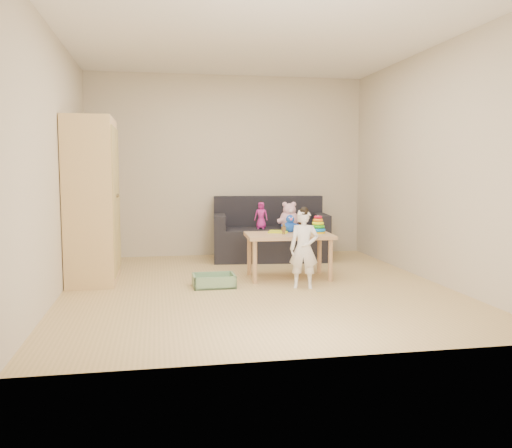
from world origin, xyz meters
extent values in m
plane|color=tan|center=(0.00, 0.00, 0.00)|extent=(4.50, 4.50, 0.00)
plane|color=white|center=(0.00, 0.00, 2.60)|extent=(4.50, 4.50, 0.00)
plane|color=beige|center=(0.00, 2.25, 1.30)|extent=(4.00, 0.00, 4.00)
plane|color=beige|center=(0.00, -2.25, 1.30)|extent=(4.00, 0.00, 4.00)
plane|color=beige|center=(-2.00, 0.00, 1.30)|extent=(0.00, 4.50, 4.50)
plane|color=beige|center=(2.00, 0.00, 1.30)|extent=(0.00, 4.50, 4.50)
cube|color=#EBB881|center=(-1.74, 0.65, 0.91)|extent=(0.50, 1.01, 1.82)
cube|color=black|center=(0.52, 1.71, 0.22)|extent=(1.64, 0.94, 0.44)
cube|color=tan|center=(0.46, 0.39, 0.26)|extent=(1.01, 0.66, 0.52)
imported|color=white|center=(0.49, -0.15, 0.41)|extent=(0.35, 0.28, 0.82)
imported|color=#C92591|center=(0.38, 1.64, 0.62)|extent=(0.21, 0.17, 0.36)
cylinder|color=yellow|center=(0.81, 0.39, 0.53)|extent=(0.17, 0.17, 0.02)
cylinder|color=silver|center=(0.81, 0.39, 0.62)|extent=(0.02, 0.02, 0.20)
torus|color=blue|center=(0.81, 0.39, 0.55)|extent=(0.18, 0.18, 0.04)
torus|color=#269C18|center=(0.81, 0.39, 0.59)|extent=(0.16, 0.16, 0.04)
torus|color=#EBFF0D|center=(0.81, 0.39, 0.63)|extent=(0.14, 0.14, 0.04)
torus|color=orange|center=(0.81, 0.39, 0.67)|extent=(0.12, 0.12, 0.04)
torus|color=red|center=(0.81, 0.39, 0.70)|extent=(0.10, 0.10, 0.03)
cylinder|color=black|center=(0.66, 0.59, 0.60)|extent=(0.07, 0.07, 0.17)
cylinder|color=black|center=(0.66, 0.59, 0.69)|extent=(0.03, 0.03, 0.05)
cylinder|color=black|center=(0.66, 0.59, 0.72)|extent=(0.04, 0.04, 0.01)
cube|color=#D4E217|center=(0.37, 0.55, 0.52)|extent=(0.28, 0.28, 0.02)
camera|label=1|loc=(-1.03, -5.62, 1.25)|focal=38.00mm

